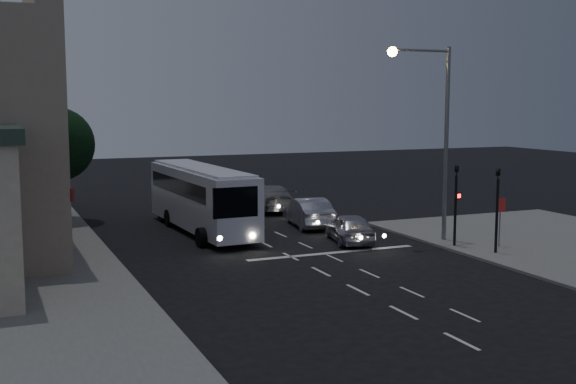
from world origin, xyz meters
name	(u,v)px	position (x,y,z in m)	size (l,w,h in m)	color
ground	(310,266)	(0.00, 0.00, 0.00)	(120.00, 120.00, 0.00)	black
road_markings	(305,249)	(1.29, 3.31, 0.00)	(8.00, 30.55, 0.01)	silver
tour_bus	(201,197)	(-1.83, 9.29, 1.81)	(2.73, 10.97, 3.34)	white
car_suv	(350,228)	(3.81, 3.80, 0.70)	(1.66, 4.13, 1.41)	#A6A5B1
car_sedan_a	(308,212)	(3.84, 8.58, 0.78)	(1.65, 4.73, 1.56)	#B0B0C0
car_sedan_b	(271,198)	(4.15, 14.77, 0.77)	(2.17, 5.34, 1.55)	gray
car_sedan_c	(243,190)	(4.09, 19.68, 0.68)	(2.25, 4.89, 1.36)	#9394A1
car_extra	(215,182)	(3.98, 25.56, 0.68)	(1.43, 4.11, 1.35)	silver
traffic_signal_main	(456,195)	(7.60, 0.78, 2.42)	(0.25, 0.35, 4.10)	black
traffic_signal_side	(497,200)	(8.30, -1.20, 2.42)	(0.18, 0.15, 4.10)	black
regulatory_sign	(501,214)	(9.30, -0.24, 1.60)	(0.45, 0.12, 2.20)	slate
streetlight	(435,121)	(7.34, 2.20, 5.73)	(3.32, 0.44, 9.00)	slate
street_tree	(57,141)	(-8.21, 15.02, 4.50)	(4.00, 4.00, 6.20)	black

